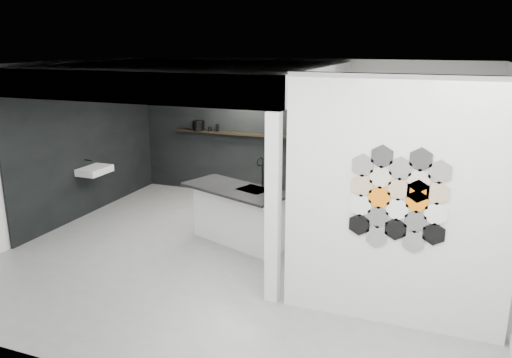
% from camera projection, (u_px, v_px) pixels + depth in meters
% --- Properties ---
extents(floor, '(7.00, 6.00, 0.01)m').
position_uv_depth(floor, '(243.00, 258.00, 7.44)').
color(floor, slate).
extents(partition_panel, '(2.45, 0.15, 2.80)m').
position_uv_depth(partition_panel, '(396.00, 206.00, 5.40)').
color(partition_panel, silver).
rests_on(partition_panel, floor).
extents(bay_clad_back, '(4.40, 0.04, 2.35)m').
position_uv_depth(bay_clad_back, '(239.00, 139.00, 10.25)').
color(bay_clad_back, black).
rests_on(bay_clad_back, floor).
extents(bay_clad_left, '(0.04, 4.00, 2.35)m').
position_uv_depth(bay_clad_left, '(90.00, 150.00, 9.23)').
color(bay_clad_left, black).
rests_on(bay_clad_left, floor).
extents(bulkhead, '(4.40, 4.00, 0.40)m').
position_uv_depth(bulkhead, '(191.00, 77.00, 8.11)').
color(bulkhead, silver).
rests_on(bulkhead, corner_column).
extents(corner_column, '(0.16, 0.16, 2.35)m').
position_uv_depth(corner_column, '(273.00, 210.00, 5.94)').
color(corner_column, silver).
rests_on(corner_column, floor).
extents(fascia_beam, '(4.40, 0.16, 0.40)m').
position_uv_depth(fascia_beam, '(120.00, 87.00, 6.38)').
color(fascia_beam, silver).
rests_on(fascia_beam, corner_column).
extents(wall_basin, '(0.40, 0.60, 0.12)m').
position_uv_depth(wall_basin, '(95.00, 170.00, 9.06)').
color(wall_basin, silver).
rests_on(wall_basin, bay_clad_left).
extents(display_shelf, '(3.00, 0.15, 0.04)m').
position_uv_depth(display_shelf, '(242.00, 134.00, 10.08)').
color(display_shelf, black).
rests_on(display_shelf, bay_clad_back).
extents(kitchen_island, '(1.90, 1.33, 1.40)m').
position_uv_depth(kitchen_island, '(239.00, 214.00, 7.90)').
color(kitchen_island, silver).
rests_on(kitchen_island, floor).
extents(stockpot, '(0.28, 0.28, 0.20)m').
position_uv_depth(stockpot, '(198.00, 125.00, 10.39)').
color(stockpot, black).
rests_on(stockpot, display_shelf).
extents(kettle, '(0.21, 0.21, 0.14)m').
position_uv_depth(kettle, '(294.00, 133.00, 9.68)').
color(kettle, black).
rests_on(kettle, display_shelf).
extents(glass_bowl, '(0.14, 0.14, 0.09)m').
position_uv_depth(glass_bowl, '(306.00, 135.00, 9.60)').
color(glass_bowl, gray).
rests_on(glass_bowl, display_shelf).
extents(glass_vase, '(0.14, 0.14, 0.16)m').
position_uv_depth(glass_vase, '(306.00, 134.00, 9.59)').
color(glass_vase, gray).
rests_on(glass_vase, display_shelf).
extents(bottle_dark, '(0.06, 0.06, 0.16)m').
position_uv_depth(bottle_dark, '(217.00, 128.00, 10.25)').
color(bottle_dark, black).
rests_on(bottle_dark, display_shelf).
extents(utensil_cup, '(0.08, 0.08, 0.09)m').
position_uv_depth(utensil_cup, '(210.00, 129.00, 10.32)').
color(utensil_cup, black).
rests_on(utensil_cup, display_shelf).
extents(hex_tile_cluster, '(1.04, 0.02, 1.16)m').
position_uv_depth(hex_tile_cluster, '(399.00, 199.00, 5.28)').
color(hex_tile_cluster, black).
rests_on(hex_tile_cluster, partition_panel).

